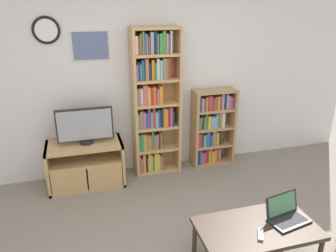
# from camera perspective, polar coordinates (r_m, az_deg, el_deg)

# --- Properties ---
(wall_back) EXTENTS (6.24, 0.09, 2.60)m
(wall_back) POSITION_cam_1_polar(r_m,az_deg,el_deg) (4.49, -2.98, 8.26)
(wall_back) COLOR silver
(wall_back) RESTS_ON ground_plane
(tv_stand) EXTENTS (0.96, 0.50, 0.58)m
(tv_stand) POSITION_cam_1_polar(r_m,az_deg,el_deg) (4.44, -14.09, -6.48)
(tv_stand) COLOR tan
(tv_stand) RESTS_ON ground_plane
(television) EXTENTS (0.70, 0.18, 0.47)m
(television) POSITION_cam_1_polar(r_m,az_deg,el_deg) (4.25, -14.26, 0.02)
(television) COLOR black
(television) RESTS_ON tv_stand
(bookshelf_tall) EXTENTS (0.64, 0.28, 2.00)m
(bookshelf_tall) POSITION_cam_1_polar(r_m,az_deg,el_deg) (4.40, -2.49, 4.13)
(bookshelf_tall) COLOR tan
(bookshelf_tall) RESTS_ON ground_plane
(bookshelf_short) EXTENTS (0.61, 0.26, 1.13)m
(bookshelf_short) POSITION_cam_1_polar(r_m,az_deg,el_deg) (4.81, 7.50, -0.14)
(bookshelf_short) COLOR tan
(bookshelf_short) RESTS_ON ground_plane
(coffee_table) EXTENTS (1.08, 0.60, 0.40)m
(coffee_table) POSITION_cam_1_polar(r_m,az_deg,el_deg) (3.21, 15.22, -17.09)
(coffee_table) COLOR #332319
(coffee_table) RESTS_ON ground_plane
(laptop) EXTENTS (0.41, 0.32, 0.23)m
(laptop) POSITION_cam_1_polar(r_m,az_deg,el_deg) (3.31, 19.87, -14.18)
(laptop) COLOR #232326
(laptop) RESTS_ON coffee_table
(remote_near_laptop) EXTENTS (0.12, 0.16, 0.02)m
(remote_near_laptop) POSITION_cam_1_polar(r_m,az_deg,el_deg) (3.09, 15.81, -17.70)
(remote_near_laptop) COLOR #99999E
(remote_near_laptop) RESTS_ON coffee_table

